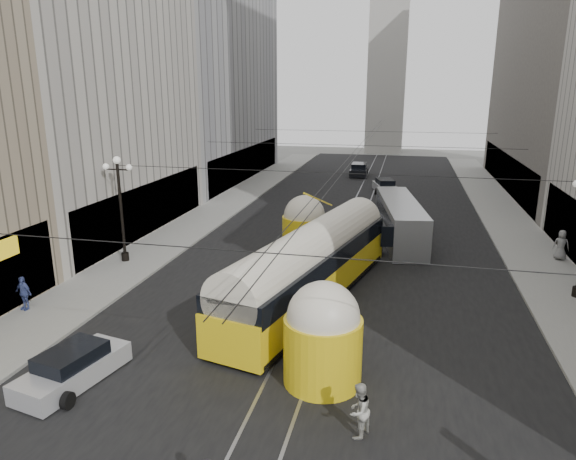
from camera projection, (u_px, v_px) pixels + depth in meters
The scene contains 17 objects.
road at pixel (355, 218), 42.35m from camera, with size 20.00×85.00×0.02m, color black.
sidewalk_left at pixel (231, 201), 48.20m from camera, with size 4.00×72.00×0.15m, color gray.
sidewalk_right at pixel (503, 215), 43.03m from camera, with size 4.00×72.00×0.15m, color gray.
rail_left at pixel (346, 217), 42.51m from camera, with size 0.12×85.00×0.04m, color gray.
rail_right at pixel (364, 218), 42.19m from camera, with size 0.12×85.00×0.04m, color gray.
building_left_far at pixel (195, 52), 57.40m from camera, with size 12.60×28.60×28.60m.
distant_tower at pixel (388, 59), 82.99m from camera, with size 6.00×6.00×31.36m.
lamppost_left_mid at pixel (121, 203), 30.44m from camera, with size 1.86×0.44×6.37m.
catenary at pixel (358, 148), 39.81m from camera, with size 25.00×72.00×0.23m.
streetcar at pixel (311, 264), 25.39m from camera, with size 6.36×17.36×3.90m.
city_bus at pixel (400, 219), 35.85m from camera, with size 3.94×11.16×2.77m.
sedan_silver at pixel (73, 368), 18.47m from camera, with size 2.54×4.48×1.33m.
sedan_white_far at pixel (385, 186), 52.70m from camera, with size 2.87×4.63×1.36m.
sedan_dark_far at pixel (359, 170), 62.74m from camera, with size 2.07×4.84×1.52m.
pedestrian_crossing_b at pixel (359, 411), 15.54m from camera, with size 0.86×0.67×1.78m, color #AFAFA4.
pedestrian_sidewalk_right at pixel (561, 245), 31.34m from camera, with size 0.91×0.56×1.86m, color slate.
pedestrian_sidewalk_left at pixel (23, 293), 24.25m from camera, with size 0.97×0.55×1.66m, color #404E8C.
Camera 1 is at (3.75, -8.79, 10.31)m, focal length 32.00 mm.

